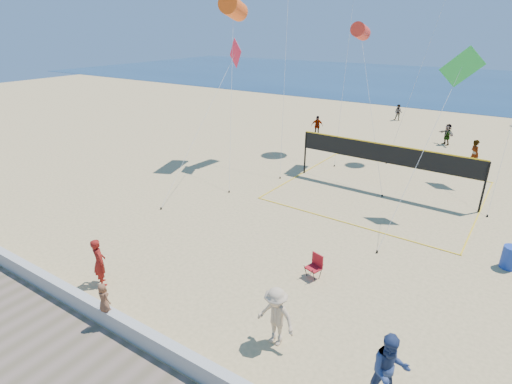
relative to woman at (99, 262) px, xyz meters
The scene contains 19 objects.
ground 3.29m from the woman, 33.44° to the left, with size 120.00×120.00×0.00m, color tan.
ocean 63.81m from the woman, 87.62° to the left, with size 140.00×50.00×0.03m, color #102A4C.
seawall 2.99m from the woman, 25.22° to the right, with size 32.00×0.30×0.60m, color #B1B1AC.
boardwalk 4.28m from the woman, 50.78° to the right, with size 32.00×3.60×0.03m, color brown.
woman is the anchor object (origin of this frame).
toddler 2.36m from the woman, 33.63° to the right, with size 0.44×0.29×0.90m, color brown.
bystander_a 9.64m from the woman, ahead, with size 0.94×0.73×1.93m, color navy.
bystander_b 6.52m from the woman, ahead, with size 1.17×0.67×1.81m, color tan.
far_person_0 22.58m from the woman, 96.03° to the left, with size 0.96×0.40×1.63m, color gray.
far_person_1 26.29m from the woman, 74.80° to the left, with size 1.46×0.47×1.57m, color gray.
far_person_2 22.08m from the woman, 65.23° to the left, with size 0.71×0.46×1.94m, color gray.
far_person_3 31.83m from the woman, 87.09° to the left, with size 0.72×0.56×1.48m, color gray.
camp_chair 7.46m from the woman, 36.13° to the left, with size 0.59×0.69×0.99m.
trash_barrel 14.73m from the woman, 36.94° to the left, with size 0.58×0.58×0.87m, color #173597.
volleyball_net 14.88m from the woman, 67.99° to the left, with size 10.11×9.96×2.61m.
kite_0 16.78m from the woman, 106.99° to the left, with size 4.08×6.42×9.97m.
kite_2 18.77m from the woman, 82.20° to the left, with size 4.09×5.35×8.52m.
kite_3 14.31m from the woman, 105.56° to the left, with size 1.65×8.15×7.66m.
kite_4 15.98m from the woman, 55.62° to the left, with size 2.05×5.59×7.56m.
Camera 1 is at (8.15, -8.56, 8.32)m, focal length 28.00 mm.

